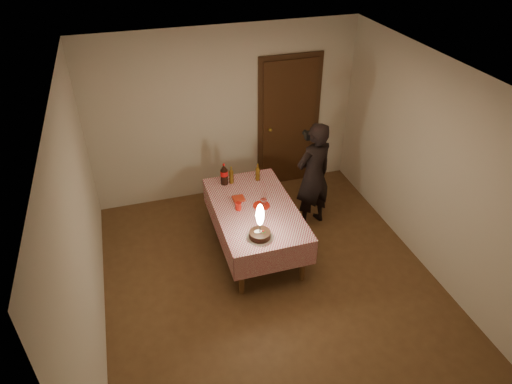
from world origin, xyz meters
TOP-DOWN VIEW (x-y plane):
  - ground at (0.00, 0.00)m, footprint 4.00×4.50m
  - room_shell at (0.03, 0.08)m, footprint 4.04×4.54m
  - dining_table at (-0.01, 0.72)m, footprint 1.02×1.72m
  - birthday_cake at (-0.13, 0.12)m, footprint 0.31×0.31m
  - red_plate at (0.08, 0.72)m, footprint 0.22×0.22m
  - red_cup at (-0.22, 0.73)m, footprint 0.08×0.08m
  - clear_cup at (0.12, 0.74)m, footprint 0.07×0.07m
  - napkin_stack at (-0.16, 0.95)m, footprint 0.15×0.15m
  - cola_bottle at (-0.25, 1.37)m, footprint 0.10×0.10m
  - amber_bottle_left at (-0.15, 1.37)m, footprint 0.06×0.06m
  - amber_bottle_right at (0.22, 1.34)m, footprint 0.06×0.06m
  - photographer at (0.93, 1.04)m, footprint 0.66×0.53m

SIDE VIEW (x-z plane):
  - ground at x=0.00m, z-range -0.01..0.01m
  - dining_table at x=-0.01m, z-range 0.25..0.93m
  - red_plate at x=0.08m, z-range 0.68..0.69m
  - napkin_stack at x=-0.16m, z-range 0.68..0.70m
  - clear_cup at x=0.12m, z-range 0.68..0.77m
  - red_cup at x=-0.22m, z-range 0.68..0.78m
  - photographer at x=0.93m, z-range 0.00..1.59m
  - amber_bottle_left at x=-0.15m, z-range 0.67..0.93m
  - amber_bottle_right at x=0.22m, z-range 0.67..0.93m
  - birthday_cake at x=-0.13m, z-range 0.58..1.05m
  - cola_bottle at x=-0.25m, z-range 0.68..1.00m
  - room_shell at x=0.03m, z-range 0.34..2.96m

